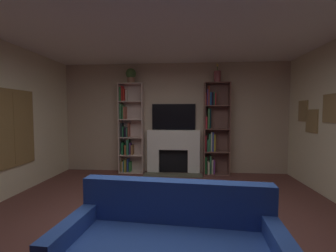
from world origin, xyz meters
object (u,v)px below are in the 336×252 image
at_px(bookshelf_left, 129,131).
at_px(vase_with_flowers, 217,76).
at_px(fireplace, 173,150).
at_px(bookshelf_right, 213,131).
at_px(tv, 174,117).
at_px(potted_plant, 131,75).

relative_size(bookshelf_left, vase_with_flowers, 5.03).
xyz_separation_m(fireplace, vase_with_flowers, (1.04, -0.04, 1.79)).
relative_size(bookshelf_right, vase_with_flowers, 5.03).
xyz_separation_m(tv, vase_with_flowers, (1.04, -0.12, 0.96)).
bearing_deg(vase_with_flowers, fireplace, 177.77).
bearing_deg(bookshelf_right, vase_with_flowers, -29.52).
bearing_deg(tv, bookshelf_left, -175.92).
relative_size(bookshelf_left, bookshelf_right, 1.00).
xyz_separation_m(bookshelf_right, vase_with_flowers, (0.07, -0.04, 1.30)).
distance_m(fireplace, bookshelf_right, 1.08).
distance_m(bookshelf_right, vase_with_flowers, 1.30).
height_order(potted_plant, vase_with_flowers, vase_with_flowers).
distance_m(tv, vase_with_flowers, 1.42).
xyz_separation_m(bookshelf_right, potted_plant, (-2.00, -0.04, 1.36)).
distance_m(tv, bookshelf_left, 1.17).
bearing_deg(vase_with_flowers, tv, 173.42).
relative_size(fireplace, bookshelf_left, 0.63).
relative_size(tv, bookshelf_right, 0.48).
bearing_deg(bookshelf_right, tv, 175.34).
distance_m(tv, bookshelf_right, 1.03).
height_order(fireplace, potted_plant, potted_plant).
height_order(fireplace, tv, tv).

